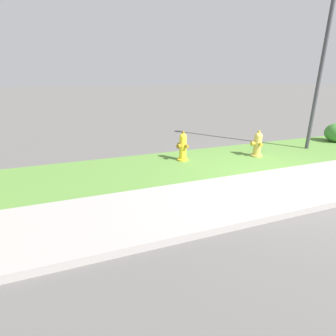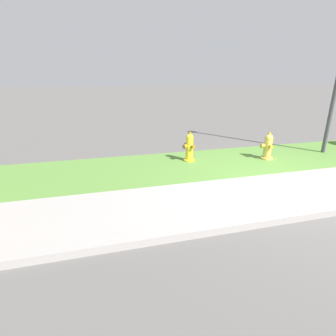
{
  "view_description": "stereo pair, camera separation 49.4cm",
  "coord_description": "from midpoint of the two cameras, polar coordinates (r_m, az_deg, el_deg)",
  "views": [
    {
      "loc": [
        -4.24,
        -3.87,
        2.2
      ],
      "look_at": [
        -2.45,
        0.88,
        0.4
      ],
      "focal_mm": 28.0,
      "sensor_mm": 36.0,
      "label": 1
    },
    {
      "loc": [
        -3.77,
        -4.02,
        2.2
      ],
      "look_at": [
        -2.45,
        0.88,
        0.4
      ],
      "focal_mm": 28.0,
      "sensor_mm": 36.0,
      "label": 2
    }
  ],
  "objects": [
    {
      "name": "ground_plane",
      "position": [
        6.04,
        28.18,
        -4.29
      ],
      "size": [
        120.0,
        120.0,
        0.0
      ],
      "primitive_type": "plane",
      "color": "#5B5956"
    },
    {
      "name": "sidewalk_pavement",
      "position": [
        6.03,
        28.19,
        -4.25
      ],
      "size": [
        18.0,
        1.8,
        0.01
      ],
      "primitive_type": "cube",
      "color": "#9E9993",
      "rests_on": "ground"
    },
    {
      "name": "grass_verge",
      "position": [
        7.57,
        17.7,
        1.71
      ],
      "size": [
        18.0,
        2.38,
        0.01
      ],
      "primitive_type": "cube",
      "color": "#568438",
      "rests_on": "ground"
    },
    {
      "name": "fire_hydrant_mid_block",
      "position": [
        7.06,
        6.63,
        4.5
      ],
      "size": [
        0.35,
        0.38,
        0.8
      ],
      "rotation": [
        0.0,
        0.0,
        1.94
      ],
      "color": "yellow",
      "rests_on": "ground"
    },
    {
      "name": "fire_hydrant_across_street",
      "position": [
        7.8,
        22.59,
        4.33
      ],
      "size": [
        0.38,
        0.4,
        0.74
      ],
      "rotation": [
        0.0,
        0.0,
        1.47
      ],
      "color": "gold",
      "rests_on": "ground"
    }
  ]
}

